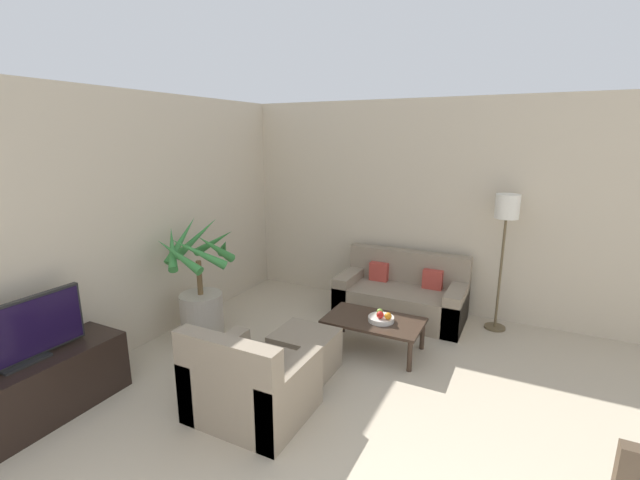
# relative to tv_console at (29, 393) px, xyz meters

# --- Properties ---
(wall_back) EXTENTS (7.63, 0.06, 2.70)m
(wall_back) POSITION_rel_tv_console_xyz_m (2.73, 3.83, 1.09)
(wall_back) COLOR beige
(wall_back) RESTS_ON ground_plane
(wall_left) EXTENTS (0.06, 7.30, 2.70)m
(wall_left) POSITION_rel_tv_console_xyz_m (-0.31, 0.95, 1.09)
(wall_left) COLOR beige
(wall_left) RESTS_ON ground_plane
(tv_console) EXTENTS (0.50, 1.48, 0.53)m
(tv_console) POSITION_rel_tv_console_xyz_m (0.00, 0.00, 0.00)
(tv_console) COLOR black
(tv_console) RESTS_ON ground_plane
(television) EXTENTS (0.18, 1.00, 0.51)m
(television) POSITION_rel_tv_console_xyz_m (0.00, 0.00, 0.52)
(television) COLOR black
(television) RESTS_ON tv_console
(potted_palm) EXTENTS (0.87, 0.87, 1.37)m
(potted_palm) POSITION_rel_tv_console_xyz_m (0.19, 1.78, 0.24)
(potted_palm) COLOR #ADA393
(potted_palm) RESTS_ON ground_plane
(sofa_loveseat) EXTENTS (1.56, 0.77, 0.80)m
(sofa_loveseat) POSITION_rel_tv_console_xyz_m (2.04, 3.36, 0.01)
(sofa_loveseat) COLOR gray
(sofa_loveseat) RESTS_ON ground_plane
(floor_lamp) EXTENTS (0.26, 0.26, 1.62)m
(floor_lamp) POSITION_rel_tv_console_xyz_m (3.16, 3.53, 1.07)
(floor_lamp) COLOR brown
(floor_lamp) RESTS_ON ground_plane
(coffee_table) EXTENTS (1.02, 0.60, 0.35)m
(coffee_table) POSITION_rel_tv_console_xyz_m (2.03, 2.37, 0.05)
(coffee_table) COLOR #38281E
(coffee_table) RESTS_ON ground_plane
(fruit_bowl) EXTENTS (0.27, 0.27, 0.05)m
(fruit_bowl) POSITION_rel_tv_console_xyz_m (2.11, 2.36, 0.11)
(fruit_bowl) COLOR beige
(fruit_bowl) RESTS_ON coffee_table
(apple_red) EXTENTS (0.08, 0.08, 0.08)m
(apple_red) POSITION_rel_tv_console_xyz_m (2.11, 2.32, 0.18)
(apple_red) COLOR red
(apple_red) RESTS_ON fruit_bowl
(apple_green) EXTENTS (0.07, 0.07, 0.07)m
(apple_green) POSITION_rel_tv_console_xyz_m (2.08, 2.40, 0.17)
(apple_green) COLOR olive
(apple_green) RESTS_ON fruit_bowl
(orange_fruit) EXTENTS (0.07, 0.07, 0.07)m
(orange_fruit) POSITION_rel_tv_console_xyz_m (2.20, 2.33, 0.18)
(orange_fruit) COLOR orange
(orange_fruit) RESTS_ON fruit_bowl
(armchair) EXTENTS (0.91, 0.78, 0.80)m
(armchair) POSITION_rel_tv_console_xyz_m (1.51, 0.87, 0.01)
(armchair) COLOR gray
(armchair) RESTS_ON ground_plane
(ottoman) EXTENTS (0.57, 0.52, 0.40)m
(ottoman) POSITION_rel_tv_console_xyz_m (1.58, 1.67, -0.06)
(ottoman) COLOR gray
(ottoman) RESTS_ON ground_plane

